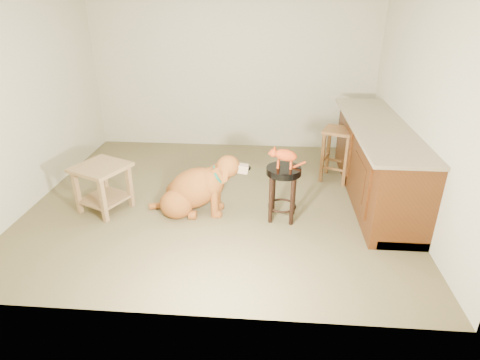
# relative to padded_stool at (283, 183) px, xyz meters

# --- Properties ---
(floor) EXTENTS (4.50, 4.00, 0.01)m
(floor) POSITION_rel_padded_stool_xyz_m (-0.78, 0.39, -0.45)
(floor) COLOR brown
(floor) RESTS_ON ground
(room_shell) EXTENTS (4.54, 4.04, 2.62)m
(room_shell) POSITION_rel_padded_stool_xyz_m (-0.78, 0.39, 1.23)
(room_shell) COLOR beige
(room_shell) RESTS_ON ground
(cabinet_run) EXTENTS (0.70, 2.56, 0.94)m
(cabinet_run) POSITION_rel_padded_stool_xyz_m (1.17, 0.69, -0.01)
(cabinet_run) COLOR #49240D
(cabinet_run) RESTS_ON ground
(padded_stool) EXTENTS (0.39, 0.39, 0.63)m
(padded_stool) POSITION_rel_padded_stool_xyz_m (0.00, 0.00, 0.00)
(padded_stool) COLOR black
(padded_stool) RESTS_ON ground
(wood_stool) EXTENTS (0.51, 0.51, 0.73)m
(wood_stool) POSITION_rel_padded_stool_xyz_m (0.75, 1.13, -0.07)
(wood_stool) COLOR brown
(wood_stool) RESTS_ON ground
(side_table) EXTENTS (0.73, 0.73, 0.57)m
(side_table) POSITION_rel_padded_stool_xyz_m (-2.10, 0.04, -0.08)
(side_table) COLOR olive
(side_table) RESTS_ON ground
(golden_retriever) EXTENTS (1.23, 0.60, 0.78)m
(golden_retriever) POSITION_rel_padded_stool_xyz_m (-1.01, 0.07, -0.16)
(golden_retriever) COLOR brown
(golden_retriever) RESTS_ON ground
(tabby_kitten) EXTENTS (0.42, 0.15, 0.26)m
(tabby_kitten) POSITION_rel_padded_stool_xyz_m (-0.01, 0.00, 0.32)
(tabby_kitten) COLOR #A63610
(tabby_kitten) RESTS_ON padded_stool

